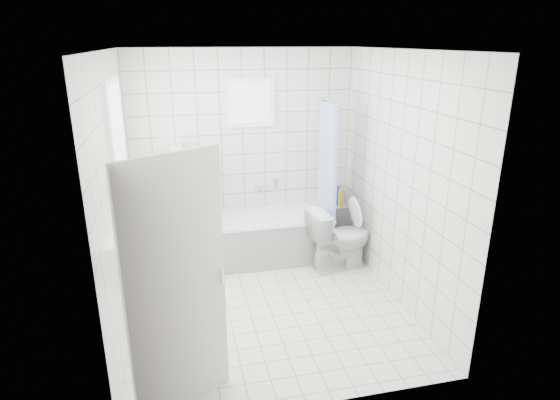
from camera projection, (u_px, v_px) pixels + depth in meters
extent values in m
plane|color=white|center=(268.00, 305.00, 5.00)|extent=(3.00, 3.00, 0.00)
plane|color=white|center=(266.00, 49.00, 4.15)|extent=(3.00, 3.00, 0.00)
cube|color=white|center=(244.00, 154.00, 5.96)|extent=(2.80, 0.02, 2.60)
cube|color=white|center=(311.00, 253.00, 3.19)|extent=(2.80, 0.02, 2.60)
cube|color=white|center=(117.00, 199.00, 4.28)|extent=(0.02, 3.00, 2.60)
cube|color=white|center=(398.00, 180.00, 4.87)|extent=(0.02, 3.00, 2.60)
cube|color=white|center=(122.00, 159.00, 4.46)|extent=(0.01, 0.90, 1.40)
cube|color=white|center=(251.00, 103.00, 5.72)|extent=(0.50, 0.01, 0.50)
cube|color=white|center=(134.00, 230.00, 4.71)|extent=(0.18, 1.02, 0.08)
cube|color=silver|center=(178.00, 291.00, 3.30)|extent=(0.71, 0.45, 2.00)
cube|color=white|center=(259.00, 239.00, 5.97)|extent=(1.76, 0.75, 0.55)
cube|color=white|center=(259.00, 217.00, 5.88)|extent=(1.78, 0.77, 0.03)
cube|color=white|center=(181.00, 211.00, 5.57)|extent=(0.15, 0.85, 1.50)
cube|color=white|center=(333.00, 224.00, 6.43)|extent=(0.40, 0.24, 0.55)
imported|color=white|center=(340.00, 238.00, 5.69)|extent=(0.84, 0.56, 0.79)
cylinder|color=silver|center=(326.00, 100.00, 5.56)|extent=(0.02, 0.80, 0.02)
cube|color=silver|center=(262.00, 188.00, 6.11)|extent=(0.18, 0.06, 0.06)
imported|color=silver|center=(134.00, 221.00, 4.62)|extent=(0.14, 0.14, 0.16)
imported|color=#CE67AE|center=(136.00, 208.00, 4.95)|extent=(0.10, 0.11, 0.19)
imported|color=white|center=(134.00, 209.00, 4.75)|extent=(0.15, 0.15, 0.31)
cylinder|color=yellow|center=(341.00, 198.00, 6.25)|extent=(0.06, 0.06, 0.24)
cylinder|color=#1744B9|center=(339.00, 195.00, 6.32)|extent=(0.06, 0.06, 0.28)
cylinder|color=red|center=(331.00, 198.00, 6.33)|extent=(0.06, 0.06, 0.20)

